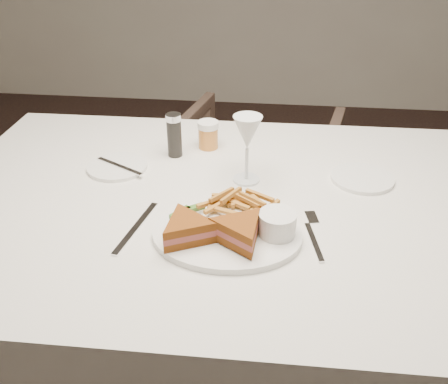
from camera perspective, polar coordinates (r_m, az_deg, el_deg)
ground at (r=1.81m, az=13.65°, el=-20.17°), size 5.00×5.00×0.00m
table at (r=1.43m, az=0.23°, el=-13.66°), size 1.44×0.97×0.75m
chair_far at (r=2.13m, az=3.36°, el=1.38°), size 0.76×0.73×0.67m
table_setting at (r=1.13m, az=0.65°, el=-0.85°), size 0.80×0.62×0.18m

